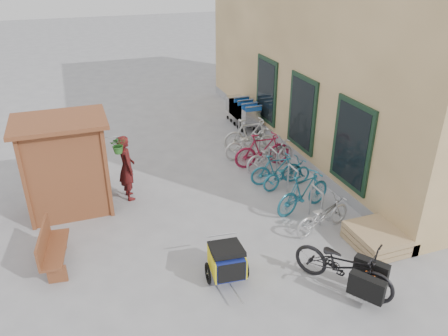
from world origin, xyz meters
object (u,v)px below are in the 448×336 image
object	(u,v)px
kiosk	(60,154)
bench	(51,248)
pallet_stack	(376,239)
shopping_carts	(243,110)
child_trailer	(227,260)
cargo_bike	(345,266)
bike_0	(323,215)
bike_1	(304,192)
bike_2	(287,174)
bike_5	(262,150)
bike_4	(270,155)
bike_3	(276,169)
bike_6	(250,143)
bike_7	(250,134)
person_kiosk	(127,168)

from	to	relation	value
kiosk	bench	size ratio (longest dim) A/B	1.73
pallet_stack	bench	world-z (taller)	bench
shopping_carts	child_trailer	xyz separation A→B (m)	(-3.44, -7.76, -0.20)
cargo_bike	bike_0	world-z (taller)	cargo_bike
bench	bike_1	world-z (taller)	bike_1
bike_2	bench	bearing A→B (deg)	94.43
bike_0	bike_1	bearing A→B (deg)	-14.33
child_trailer	bike_1	distance (m)	3.21
bike_2	bike_5	bearing A→B (deg)	-5.33
shopping_carts	bike_4	distance (m)	3.62
bike_3	bike_6	xyz separation A→B (m)	(0.01, 1.93, 0.03)
bike_4	bench	bearing A→B (deg)	98.88
bike_1	bike_5	size ratio (longest dim) A/B	0.98
pallet_stack	cargo_bike	bearing A→B (deg)	-147.95
bike_2	bike_6	bearing A→B (deg)	-4.29
pallet_stack	bike_6	xyz separation A→B (m)	(-0.77, 5.32, 0.26)
cargo_bike	bike_5	size ratio (longest dim) A/B	1.17
bike_0	bike_4	size ratio (longest dim) A/B	0.91
bike_2	kiosk	bearing A→B (deg)	73.64
cargo_bike	bike_0	xyz separation A→B (m)	(0.64, 1.84, -0.10)
bench	bike_4	bearing A→B (deg)	30.61
child_trailer	bike_6	distance (m)	5.85
cargo_bike	pallet_stack	bearing A→B (deg)	-1.69
bike_5	cargo_bike	bearing A→B (deg)	175.14
bike_6	bike_7	size ratio (longest dim) A/B	1.01
bike_4	shopping_carts	bearing A→B (deg)	-22.86
bike_0	bike_6	world-z (taller)	bike_6
pallet_stack	bike_6	world-z (taller)	bike_6
bike_5	bike_6	xyz separation A→B (m)	(-0.09, 0.77, -0.05)
person_kiosk	bike_7	size ratio (longest dim) A/B	0.99
cargo_bike	bike_4	world-z (taller)	cargo_bike
child_trailer	bike_5	world-z (taller)	bike_5
kiosk	bike_1	bearing A→B (deg)	-19.79
shopping_carts	bike_0	size ratio (longest dim) A/B	1.32
kiosk	child_trailer	bearing A→B (deg)	-52.96
person_kiosk	bike_2	xyz separation A→B (m)	(4.16, -0.89, -0.48)
pallet_stack	bench	distance (m)	6.89
bike_4	bike_1	bearing A→B (deg)	160.50
person_kiosk	pallet_stack	bearing A→B (deg)	-136.51
person_kiosk	bike_0	size ratio (longest dim) A/B	1.11
shopping_carts	bench	bearing A→B (deg)	-137.19
bike_6	pallet_stack	bearing A→B (deg)	179.49
child_trailer	person_kiosk	distance (m)	4.13
cargo_bike	person_kiosk	bearing A→B (deg)	90.67
cargo_bike	bike_3	distance (m)	4.32
kiosk	person_kiosk	xyz separation A→B (m)	(1.51, 0.13, -0.67)
pallet_stack	person_kiosk	size ratio (longest dim) A/B	0.68
bench	bike_6	distance (m)	6.93
bench	bike_0	size ratio (longest dim) A/B	0.91
cargo_bike	bike_2	bearing A→B (deg)	44.72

